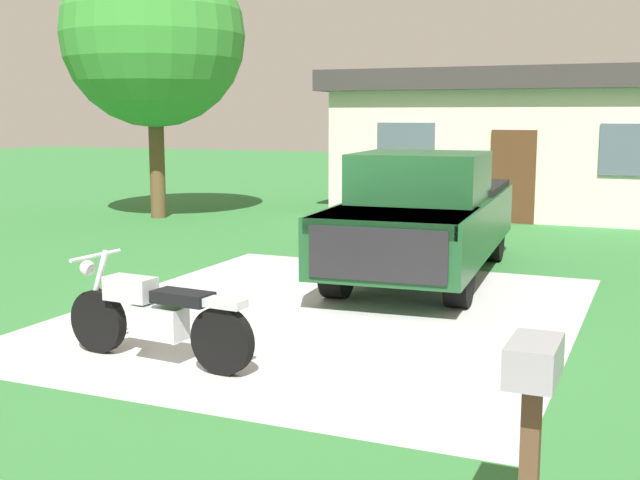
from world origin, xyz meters
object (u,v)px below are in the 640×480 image
neighbor_house (532,141)px  shade_tree (153,36)px  pickup_truck (426,214)px  motorcycle (156,316)px  mailbox (533,391)px

neighbor_house → shade_tree: bearing=-148.7°
pickup_truck → neighbor_house: neighbor_house is taller
motorcycle → pickup_truck: pickup_truck is taller
shade_tree → neighbor_house: size_ratio=0.66×
motorcycle → shade_tree: 12.23m
mailbox → shade_tree: size_ratio=0.20×
mailbox → neighbor_house: (-2.59, 16.67, 0.81)m
motorcycle → mailbox: size_ratio=1.76×
motorcycle → mailbox: 4.59m
neighbor_house → mailbox: bearing=-81.2°
pickup_truck → mailbox: bearing=-70.1°
mailbox → shade_tree: 16.19m
motorcycle → shade_tree: (-6.56, 9.61, 3.77)m
motorcycle → shade_tree: shade_tree is taller
pickup_truck → shade_tree: (-7.80, 4.32, 3.29)m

